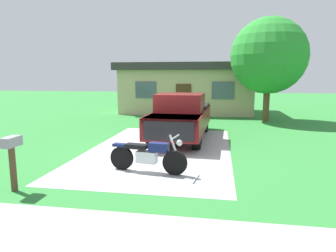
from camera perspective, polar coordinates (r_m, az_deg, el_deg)
ground_plane at (r=10.84m, az=-1.51°, el=-4.44°), size 80.00×80.00×0.00m
driveway_pad at (r=10.84m, az=-1.51°, el=-4.43°), size 4.92×8.34×0.01m
sidewalk_strip at (r=5.43m, az=-14.42°, el=-19.29°), size 36.00×1.80×0.01m
motorcycle at (r=8.23m, az=-3.77°, el=-5.53°), size 2.20×0.72×1.09m
pickup_truck at (r=12.68m, az=2.66°, el=1.94°), size 2.19×5.69×1.90m
mailbox at (r=7.60m, az=-27.44°, el=-3.90°), size 0.26×0.48×1.26m
shade_tree at (r=18.45m, az=18.45°, el=12.42°), size 4.29×4.29×5.88m
neighbor_house at (r=22.28m, az=3.70°, el=7.27°), size 9.60×5.60×3.50m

